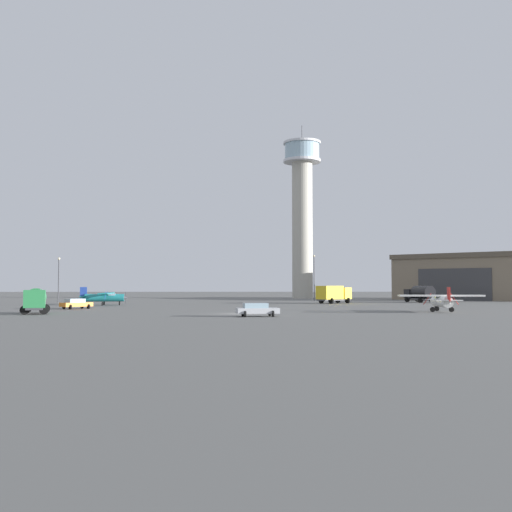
{
  "coord_description": "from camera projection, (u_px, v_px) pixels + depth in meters",
  "views": [
    {
      "loc": [
        -0.31,
        -66.3,
        3.24
      ],
      "look_at": [
        2.25,
        15.72,
        7.22
      ],
      "focal_mm": 41.5,
      "sensor_mm": 36.0,
      "label": 1
    }
  ],
  "objects": [
    {
      "name": "light_post_west",
      "position": [
        314.0,
        274.0,
        120.79
      ],
      "size": [
        0.44,
        0.44,
        9.31
      ],
      "color": "#38383D",
      "rests_on": "ground_plane"
    },
    {
      "name": "truck_fuel_tanker_black",
      "position": [
        420.0,
        293.0,
        107.28
      ],
      "size": [
        4.41,
        7.19,
        3.04
      ],
      "rotation": [
        0.0,
        0.0,
        1.84
      ],
      "color": "#38383D",
      "rests_on": "ground_plane"
    },
    {
      "name": "truck_box_yellow",
      "position": [
        333.0,
        293.0,
        101.65
      ],
      "size": [
        6.64,
        6.08,
        3.03
      ],
      "rotation": [
        0.0,
        0.0,
        0.69
      ],
      "color": "#38383D",
      "rests_on": "ground_plane"
    },
    {
      "name": "control_tower",
      "position": [
        302.0,
        206.0,
        139.73
      ],
      "size": [
        8.86,
        8.86,
        41.11
      ],
      "color": "#B2AD9E",
      "rests_on": "ground_plane"
    },
    {
      "name": "light_post_east",
      "position": [
        59.0,
        275.0,
        108.88
      ],
      "size": [
        0.44,
        0.44,
        8.24
      ],
      "color": "#38383D",
      "rests_on": "ground_plane"
    },
    {
      "name": "airplane_white",
      "position": [
        442.0,
        300.0,
        69.85
      ],
      "size": [
        10.04,
        7.88,
        2.95
      ],
      "rotation": [
        0.0,
        0.0,
        1.47
      ],
      "color": "white",
      "rests_on": "ground_plane"
    },
    {
      "name": "car_orange",
      "position": [
        76.0,
        303.0,
        78.55
      ],
      "size": [
        4.09,
        4.11,
        1.37
      ],
      "rotation": [
        0.0,
        0.0,
        0.79
      ],
      "color": "orange",
      "rests_on": "ground_plane"
    },
    {
      "name": "hangar",
      "position": [
        470.0,
        277.0,
        128.11
      ],
      "size": [
        34.68,
        33.74,
        9.71
      ],
      "rotation": [
        0.0,
        0.0,
        -2.26
      ],
      "color": "#7A6B56",
      "rests_on": "ground_plane"
    },
    {
      "name": "airplane_teal",
      "position": [
        104.0,
        297.0,
        92.88
      ],
      "size": [
        7.63,
        9.73,
        2.86
      ],
      "rotation": [
        0.0,
        0.0,
        0.1
      ],
      "color": "teal",
      "rests_on": "ground_plane"
    },
    {
      "name": "truck_fuel_tanker_green",
      "position": [
        36.0,
        299.0,
        65.83
      ],
      "size": [
        3.92,
        6.0,
        2.83
      ],
      "rotation": [
        0.0,
        0.0,
        4.98
      ],
      "color": "#38383D",
      "rests_on": "ground_plane"
    },
    {
      "name": "car_silver",
      "position": [
        257.0,
        309.0,
        59.9
      ],
      "size": [
        4.5,
        2.72,
        1.37
      ],
      "rotation": [
        0.0,
        0.0,
        0.14
      ],
      "color": "#B7BABF",
      "rests_on": "ground_plane"
    },
    {
      "name": "ground_plane",
      "position": [
        240.0,
        314.0,
        66.04
      ],
      "size": [
        400.0,
        400.0,
        0.0
      ],
      "primitive_type": "plane",
      "color": "#60605E"
    }
  ]
}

